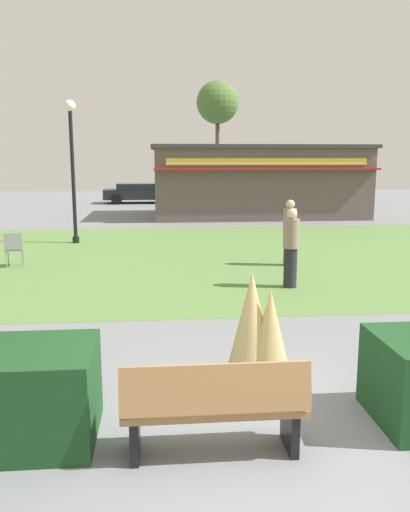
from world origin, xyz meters
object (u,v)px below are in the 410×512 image
object	(u,v)px
food_kiosk	(257,181)
parked_car_center_slot	(227,192)
tree_left_bg	(218,103)
cafe_chair_center	(14,247)
parked_car_west_slot	(138,192)
lamppost_far	(72,155)
park_bench	(214,407)
person_standing	(291,248)
person_strolling	(290,232)
parked_car_east_slot	(306,192)

from	to	relation	value
food_kiosk	parked_car_center_slot	bearing A→B (deg)	92.83
parked_car_center_slot	tree_left_bg	bearing A→B (deg)	94.63
cafe_chair_center	parked_car_west_slot	distance (m)	19.23
lamppost_far	tree_left_bg	distance (m)	19.94
park_bench	person_standing	bearing A→B (deg)	69.76
food_kiosk	person_strolling	bearing A→B (deg)	-96.66
person_standing	cafe_chair_center	bearing A→B (deg)	-9.57
lamppost_far	tree_left_bg	xyz separation A→B (m)	(6.75, 18.44, 3.46)
cafe_chair_center	person_standing	bearing A→B (deg)	-22.51
lamppost_far	person_strolling	bearing A→B (deg)	-34.85
parked_car_center_slot	lamppost_far	bearing A→B (deg)	-114.64
food_kiosk	parked_car_west_slot	bearing A→B (deg)	127.19
person_standing	tree_left_bg	world-z (taller)	tree_left_bg
park_bench	food_kiosk	distance (m)	20.70
parked_car_west_slot	parked_car_center_slot	bearing A→B (deg)	0.01
park_bench	parked_car_center_slot	world-z (taller)	parked_car_center_slot
food_kiosk	parked_car_east_slot	bearing A→B (deg)	59.12
lamppost_far	parked_car_center_slot	distance (m)	16.93
food_kiosk	person_standing	size ratio (longest dim) A/B	5.88
lamppost_far	person_strolling	size ratio (longest dim) A/B	2.67
cafe_chair_center	tree_left_bg	world-z (taller)	tree_left_bg
cafe_chair_center	person_strolling	world-z (taller)	person_strolling
park_bench	person_strolling	size ratio (longest dim) A/B	1.01
person_standing	parked_car_east_slot	distance (m)	22.70
park_bench	food_kiosk	xyz separation A→B (m)	(4.23, 20.23, 1.18)
food_kiosk	tree_left_bg	bearing A→B (deg)	93.36
park_bench	lamppost_far	bearing A→B (deg)	103.93
food_kiosk	parked_car_west_slot	xyz separation A→B (m)	(-5.89, 7.76, -1.02)
cafe_chair_center	tree_left_bg	bearing A→B (deg)	70.92
lamppost_far	food_kiosk	size ratio (longest dim) A/B	0.45
person_standing	parked_car_center_slot	distance (m)	21.79
person_strolling	tree_left_bg	world-z (taller)	tree_left_bg
parked_car_west_slot	park_bench	bearing A→B (deg)	-86.60
lamppost_far	person_standing	xyz separation A→B (m)	(5.47, -6.47, -1.96)
park_bench	tree_left_bg	size ratio (longest dim) A/B	0.22
lamppost_far	parked_car_east_slot	xyz separation A→B (m)	(12.03, 15.27, -2.18)
parked_car_west_slot	parked_car_center_slot	distance (m)	5.51
park_bench	lamppost_far	xyz separation A→B (m)	(-3.16, 12.73, 2.34)
cafe_chair_center	parked_car_east_slot	bearing A→B (deg)	55.77
parked_car_center_slot	person_strolling	bearing A→B (deg)	-92.89
person_strolling	lamppost_far	bearing A→B (deg)	-150.12
person_strolling	parked_car_west_slot	size ratio (longest dim) A/B	0.40
lamppost_far	parked_car_east_slot	distance (m)	19.56
parked_car_west_slot	tree_left_bg	world-z (taller)	tree_left_bg
lamppost_far	person_standing	distance (m)	8.69
food_kiosk	cafe_chair_center	distance (m)	14.09
person_strolling	person_standing	size ratio (longest dim) A/B	1.00
parked_car_center_slot	tree_left_bg	size ratio (longest dim) A/B	0.54
person_strolling	person_standing	xyz separation A→B (m)	(-0.55, -2.28, 0.00)
person_strolling	person_standing	bearing A→B (deg)	-38.88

